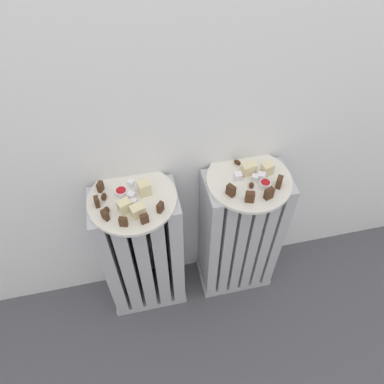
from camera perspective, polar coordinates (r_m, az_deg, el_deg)
The scene contains 33 objects.
ground_plane at distance 1.64m, azimuth 2.27°, elevation -22.63°, with size 6.00×6.00×0.00m, color #4C4C51.
radiator_left at distance 1.45m, azimuth -7.73°, elevation -9.66°, with size 0.31×0.18×0.65m.
radiator_right at distance 1.50m, azimuth 7.45°, elevation -6.91°, with size 0.31×0.18×0.65m.
plate_left at distance 1.18m, azimuth -9.40°, elevation -1.10°, with size 0.29×0.29×0.01m, color silver.
plate_right at distance 1.23m, azimuth 8.98°, elevation 1.90°, with size 0.29×0.29×0.01m, color silver.
dark_cake_slice_left_0 at distance 1.20m, azimuth -14.26°, elevation 0.82°, with size 0.02×0.01×0.04m, color #472B19.
dark_cake_slice_left_1 at distance 1.16m, azimuth -14.78°, elevation -1.49°, with size 0.02×0.01×0.04m, color #472B19.
dark_cake_slice_left_2 at distance 1.12m, azimuth -13.53°, elevation -3.57°, with size 0.02×0.01×0.04m, color #472B19.
dark_cake_slice_left_3 at distance 1.10m, azimuth -10.78°, elevation -4.64°, with size 0.02×0.01×0.04m, color #472B19.
dark_cake_slice_left_4 at distance 1.09m, azimuth -7.52°, elevation -4.20°, with size 0.02×0.01×0.04m, color #472B19.
dark_cake_slice_left_5 at distance 1.12m, azimuth -5.02°, elevation -2.42°, with size 0.02×0.01×0.04m, color #472B19.
marble_cake_slice_left_0 at distance 1.11m, azimuth -8.57°, elevation -2.94°, with size 0.04×0.03×0.04m, color beige.
marble_cake_slice_left_1 at distance 1.16m, azimuth -7.52°, elevation 0.60°, with size 0.04×0.04×0.05m, color beige.
marble_cake_slice_left_2 at distance 1.13m, azimuth -10.60°, elevation -2.22°, with size 0.04×0.03×0.04m, color beige.
turkish_delight_left_0 at distance 1.20m, azimuth -9.60°, elevation 1.38°, with size 0.02×0.02×0.02m, color white.
turkish_delight_left_1 at distance 1.17m, azimuth -9.54°, elevation -0.57°, with size 0.02×0.02×0.02m, color white.
turkish_delight_left_2 at distance 1.15m, azimuth -9.21°, elevation -1.58°, with size 0.02×0.02×0.02m, color white.
medjool_date_left_0 at distance 1.18m, azimuth -13.72°, elevation -0.71°, with size 0.03×0.02×0.02m, color #3D1E0F.
medjool_date_left_1 at distance 1.15m, azimuth -13.28°, elevation -2.70°, with size 0.02×0.02×0.02m, color #3D1E0F.
jam_bowl_left at distance 1.18m, azimuth -11.10°, elevation 0.01°, with size 0.04×0.04×0.02m.
dark_cake_slice_right_0 at distance 1.16m, azimuth 6.15°, elevation 0.24°, with size 0.03×0.02×0.04m, color #472B19.
dark_cake_slice_right_1 at distance 1.15m, azimuth 9.11°, elevation -0.78°, with size 0.03×0.02×0.04m, color #472B19.
dark_cake_slice_right_2 at distance 1.17m, azimuth 12.05°, elevation -0.24°, with size 0.03×0.02×0.04m, color #472B19.
dark_cake_slice_right_3 at distance 1.21m, azimuth 13.59°, elevation 1.54°, with size 0.03×0.02×0.04m, color #472B19.
marble_cake_slice_right_0 at distance 1.24m, azimuth 11.81°, elevation 3.61°, with size 0.04×0.03×0.04m, color beige.
marble_cake_slice_right_1 at distance 1.23m, azimuth 8.90°, elevation 3.66°, with size 0.05×0.03×0.04m, color beige.
turkish_delight_right_0 at distance 1.23m, azimuth 10.91°, elevation 2.46°, with size 0.02×0.02×0.02m, color white.
turkish_delight_right_1 at distance 1.22m, azimuth 7.28°, elevation 2.51°, with size 0.02×0.02×0.02m, color white.
turkish_delight_right_2 at distance 1.22m, azimuth 9.89°, elevation 2.23°, with size 0.02×0.02×0.02m, color white.
medjool_date_right_0 at distance 1.27m, azimuth 7.17°, elevation 4.68°, with size 0.03×0.02×0.01m, color #3D1E0F.
medjool_date_right_1 at distance 1.20m, azimuth 9.35°, elevation 1.07°, with size 0.02×0.02×0.02m, color #3D1E0F.
jam_bowl_right at distance 1.20m, azimuth 11.43°, elevation 1.22°, with size 0.04×0.04×0.02m.
fork at distance 1.18m, azimuth -9.24°, elevation -0.56°, with size 0.03×0.10×0.00m.
Camera 1 is at (-0.17, -0.49, 1.55)m, focal length 33.82 mm.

